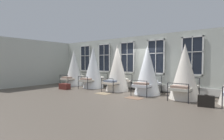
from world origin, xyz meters
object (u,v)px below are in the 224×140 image
Objects in this scene: cot_first at (74,68)px; travel_trunk at (65,86)px; cot_second at (93,68)px; cot_fourth at (147,70)px; cot_third at (117,68)px; cot_fifth at (185,72)px; suitcase_dark at (206,101)px.

travel_trunk is (1.01, -1.60, -1.07)m from cot_first.
cot_second is 4.20× the size of travel_trunk.
cot_fourth is (3.92, 0.01, -0.06)m from cot_second.
cot_fifth is (3.81, -0.01, -0.10)m from cot_third.
cot_second is at bearing -91.11° from cot_first.
cot_fifth is (7.74, -0.02, -0.02)m from cot_first.
cot_fourth is 4.02× the size of travel_trunk.
cot_second is at bearing 60.40° from travel_trunk.
cot_second is 7.05m from suitcase_dark.
suitcase_dark is at bearing -101.09° from cot_third.
cot_fourth is (1.92, 0.04, -0.08)m from cot_third.
cot_third reaches higher than suitcase_dark.
suitcase_dark is 7.81m from travel_trunk.
suitcase_dark is (4.88, -1.07, -1.11)m from cot_third.
suitcase_dark is (6.88, -1.09, -1.08)m from cot_second.
cot_second reaches higher than cot_fifth.
cot_third is at bearing 90.25° from cot_fourth.
cot_third reaches higher than cot_fourth.
suitcase_dark is (2.96, -1.11, -1.02)m from cot_fourth.
cot_first is 7.74m from cot_fifth.
cot_third is (3.92, -0.01, 0.08)m from cot_first.
cot_second is 4.58× the size of suitcase_dark.
suitcase_dark is at bearing -98.28° from cot_second.
travel_trunk is at bearing 172.83° from suitcase_dark.
cot_fourth is at bearing -89.05° from cot_second.
travel_trunk is (-0.92, -1.61, -1.13)m from cot_second.
suitcase_dark reaches higher than travel_trunk.
suitcase_dark is (8.81, -1.08, -1.02)m from cot_first.
cot_second is (1.93, 0.02, 0.06)m from cot_first.
cot_fifth is at bearing -91.68° from cot_first.
cot_third is 1.06× the size of cot_fourth.
cot_second is at bearing 90.43° from cot_fifth.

